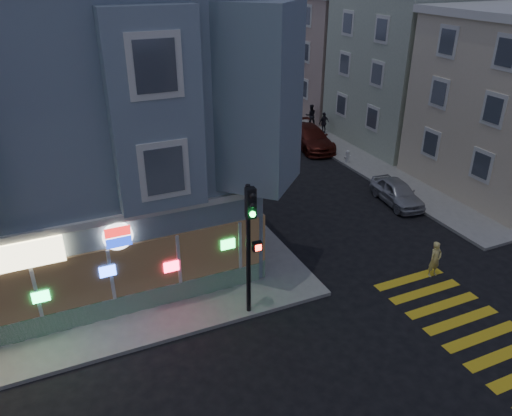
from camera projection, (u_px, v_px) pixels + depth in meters
ground at (286, 351)px, 16.58m from camera, size 120.00×120.00×0.00m
sidewalk_ne at (399, 107)px, 43.75m from camera, size 24.00×42.00×0.15m
corner_building at (41, 116)px, 20.76m from camera, size 14.60×14.60×11.40m
row_house_b at (433, 61)px, 34.38m from camera, size 12.00×8.60×10.50m
row_house_c at (357, 52)px, 42.06m from camera, size 12.00×8.60×9.00m
row_house_d at (305, 31)px, 49.07m from camera, size 12.00×8.60×10.50m
utility_pole at (283, 59)px, 38.43m from camera, size 2.20×0.30×9.00m
street_tree_near at (254, 58)px, 43.79m from camera, size 3.00×3.00×5.30m
street_tree_far at (222, 45)px, 50.32m from camera, size 3.00×3.00×5.30m
running_child at (435, 259)px, 20.21m from camera, size 0.59×0.40×1.56m
pedestrian_a at (311, 115)px, 38.17m from camera, size 0.95×0.83×1.67m
pedestrian_b at (324, 123)px, 36.61m from camera, size 0.96×0.52×1.55m
parked_car_a at (397, 192)px, 26.37m from camera, size 1.96×3.87×1.26m
parked_car_b at (252, 121)px, 37.66m from camera, size 1.66×4.45×1.45m
parked_car_c at (310, 137)px, 34.18m from camera, size 2.63×5.30×1.48m
parked_car_d at (240, 97)px, 44.60m from camera, size 2.52×4.66×1.24m
traffic_signal at (250, 231)px, 16.66m from camera, size 0.59×0.56×5.02m
fire_hydrant at (347, 156)px, 31.48m from camera, size 0.45×0.26×0.78m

